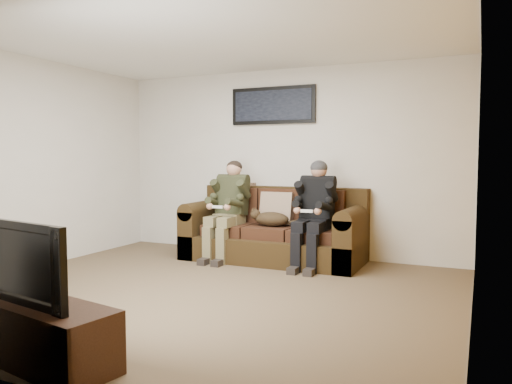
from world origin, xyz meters
The scene contains 16 objects.
floor centered at (0.00, 0.00, 0.00)m, with size 5.00×5.00×0.00m, color brown.
ceiling centered at (0.00, 0.00, 2.60)m, with size 5.00×5.00×0.00m, color silver.
wall_back centered at (0.00, 2.25, 1.30)m, with size 5.00×5.00×0.00m, color beige.
wall_front centered at (0.00, -2.25, 1.30)m, with size 5.00×5.00×0.00m, color beige.
wall_left centered at (-2.50, 0.00, 1.30)m, with size 4.50×4.50×0.00m, color beige.
wall_right centered at (2.50, 0.00, 1.30)m, with size 4.50×4.50×0.00m, color beige.
accent_wall_right centered at (2.49, 0.00, 1.30)m, with size 4.50×4.50×0.00m, color #B77212.
sofa centered at (0.04, 1.83, 0.36)m, with size 2.36×1.02×0.96m.
throw_pillow centered at (0.04, 1.88, 0.69)m, with size 0.45×0.13×0.43m, color #947861.
throw_blanket centered at (-0.67, 2.13, 0.96)m, with size 0.48×0.24×0.09m, color tan.
person_left centered at (-0.56, 1.64, 0.75)m, with size 0.51×0.87×1.33m.
person_right centered at (0.65, 1.64, 0.76)m, with size 0.51×0.86×1.34m.
cat centered at (0.04, 1.66, 0.57)m, with size 0.66×0.26×0.24m.
framed_poster centered at (-0.16, 2.22, 2.10)m, with size 1.25×0.05×0.52m.
tv_stand centered at (-0.15, -1.95, 0.21)m, with size 1.31×0.42×0.41m, color #321C10.
television centered at (-0.15, -1.95, 0.68)m, with size 0.95×0.12×0.55m, color black.
Camera 1 is at (2.55, -4.32, 1.37)m, focal length 35.00 mm.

